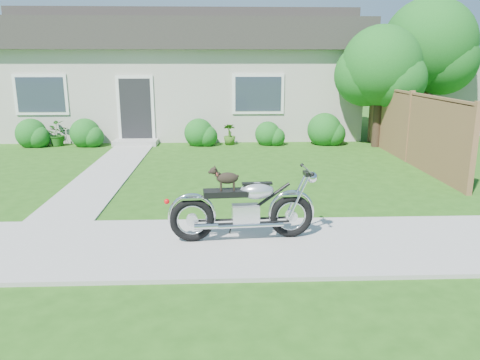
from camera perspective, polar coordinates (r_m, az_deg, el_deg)
name	(u,v)px	position (r m, az deg, el deg)	size (l,w,h in m)	color
ground	(136,247)	(7.12, -12.61, -8.00)	(80.00, 80.00, 0.00)	#235114
sidewalk	(136,246)	(7.12, -12.62, -7.85)	(24.00, 2.20, 0.04)	#9E9B93
walkway	(110,170)	(12.10, -15.54, 1.19)	(1.20, 8.00, 0.03)	#9E9B93
house	(187,74)	(18.52, -6.45, 12.73)	(12.60, 7.03, 4.50)	beige
fence	(409,127)	(13.33, 19.94, 6.09)	(0.12, 6.62, 1.90)	brown
tree_near	(386,70)	(15.27, 17.32, 12.71)	(2.51, 2.43, 3.73)	#3D2B1C
tree_far	(433,49)	(17.40, 22.44, 14.51)	(3.07, 3.07, 4.71)	#3D2B1C
shrub_row	(191,132)	(15.18, -5.97, 5.79)	(10.42, 1.11, 1.11)	#185B1A
potted_plant_left	(56,134)	(16.09, -21.55, 5.25)	(0.70, 0.60, 0.78)	#1B5115
potted_plant_right	(230,134)	(15.21, -1.28, 5.60)	(0.38, 0.38, 0.69)	#315D19
motorcycle_with_dog	(245,207)	(6.99, 0.66, -3.36)	(2.22, 0.60, 1.13)	black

